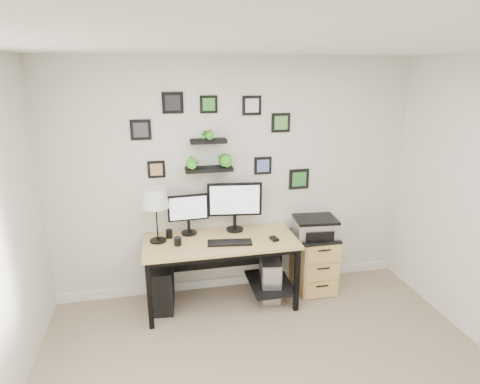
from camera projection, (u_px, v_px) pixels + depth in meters
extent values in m
plane|color=white|center=(306.00, 44.00, 2.16)|extent=(4.00, 4.00, 0.00)
plane|color=silver|center=(235.00, 179.00, 4.42)|extent=(4.00, 0.00, 4.00)
cube|color=white|center=(236.00, 280.00, 4.78)|extent=(4.00, 0.03, 0.10)
cube|color=tan|center=(221.00, 241.00, 4.19)|extent=(1.60, 0.70, 0.03)
cube|color=black|center=(221.00, 245.00, 4.21)|extent=(1.54, 0.64, 0.05)
cube|color=black|center=(216.00, 252.00, 4.58)|extent=(1.44, 0.02, 0.41)
cube|color=black|center=(270.00, 283.00, 4.47)|extent=(0.45, 0.63, 0.03)
cube|color=black|center=(150.00, 296.00, 3.88)|extent=(0.05, 0.05, 0.72)
cube|color=black|center=(150.00, 267.00, 4.44)|extent=(0.05, 0.05, 0.72)
cube|color=black|center=(297.00, 280.00, 4.17)|extent=(0.05, 0.05, 0.72)
cube|color=black|center=(280.00, 255.00, 4.73)|extent=(0.05, 0.05, 0.72)
cylinder|color=black|center=(189.00, 233.00, 4.35)|extent=(0.18, 0.18, 0.02)
cylinder|color=black|center=(189.00, 226.00, 4.32)|extent=(0.04, 0.04, 0.15)
cube|color=black|center=(188.00, 208.00, 4.26)|extent=(0.44, 0.05, 0.28)
cube|color=silver|center=(188.00, 208.00, 4.24)|extent=(0.39, 0.03, 0.24)
cylinder|color=black|center=(235.00, 229.00, 4.44)|extent=(0.21, 0.21, 0.02)
cylinder|color=black|center=(235.00, 222.00, 4.41)|extent=(0.04, 0.04, 0.17)
cube|color=black|center=(235.00, 199.00, 4.33)|extent=(0.59, 0.10, 0.37)
cube|color=silver|center=(235.00, 200.00, 4.31)|extent=(0.53, 0.07, 0.32)
cube|color=black|center=(230.00, 243.00, 4.10)|extent=(0.47, 0.20, 0.02)
cube|color=black|center=(274.00, 239.00, 4.18)|extent=(0.08, 0.11, 0.03)
cylinder|color=black|center=(158.00, 240.00, 4.16)|extent=(0.17, 0.17, 0.02)
cylinder|color=black|center=(157.00, 217.00, 4.08)|extent=(0.02, 0.02, 0.52)
cone|color=white|center=(155.00, 198.00, 4.02)|extent=(0.28, 0.28, 0.19)
cylinder|color=black|center=(178.00, 241.00, 4.06)|extent=(0.08, 0.08, 0.09)
cylinder|color=black|center=(169.00, 234.00, 4.23)|extent=(0.07, 0.07, 0.09)
cube|color=black|center=(163.00, 285.00, 4.30)|extent=(0.25, 0.50, 0.49)
cube|color=gray|center=(270.00, 276.00, 4.50)|extent=(0.28, 0.49, 0.47)
cube|color=silver|center=(272.00, 287.00, 4.28)|extent=(0.19, 0.04, 0.44)
cube|color=tan|center=(314.00, 262.00, 4.63)|extent=(0.42, 0.50, 0.65)
cube|color=black|center=(315.00, 236.00, 4.53)|extent=(0.43, 0.51, 0.02)
cube|color=tan|center=(321.00, 290.00, 4.45)|extent=(0.39, 0.02, 0.18)
cylinder|color=black|center=(322.00, 286.00, 4.42)|extent=(0.14, 0.02, 0.02)
cube|color=tan|center=(323.00, 273.00, 4.39)|extent=(0.39, 0.02, 0.18)
cylinder|color=black|center=(323.00, 269.00, 4.35)|extent=(0.14, 0.02, 0.02)
cube|color=tan|center=(324.00, 255.00, 4.32)|extent=(0.39, 0.02, 0.18)
cylinder|color=black|center=(325.00, 250.00, 4.29)|extent=(0.14, 0.02, 0.02)
cube|color=silver|center=(315.00, 228.00, 4.48)|extent=(0.48, 0.39, 0.18)
cube|color=black|center=(316.00, 219.00, 4.45)|extent=(0.48, 0.39, 0.03)
cube|color=black|center=(320.00, 237.00, 4.31)|extent=(0.31, 0.05, 0.10)
cube|color=black|center=(209.00, 169.00, 4.23)|extent=(0.50, 0.18, 0.04)
cube|color=black|center=(208.00, 141.00, 4.13)|extent=(0.38, 0.15, 0.04)
imported|color=green|center=(192.00, 155.00, 4.15)|extent=(0.15, 0.12, 0.27)
imported|color=green|center=(225.00, 154.00, 4.22)|extent=(0.15, 0.15, 0.27)
imported|color=green|center=(208.00, 127.00, 4.09)|extent=(0.13, 0.09, 0.25)
cube|color=black|center=(263.00, 166.00, 4.43)|extent=(0.19, 0.02, 0.19)
cube|color=#616EAA|center=(263.00, 166.00, 4.42)|extent=(0.14, 0.00, 0.14)
cube|color=black|center=(156.00, 169.00, 4.19)|extent=(0.18, 0.02, 0.18)
cube|color=tan|center=(156.00, 170.00, 4.18)|extent=(0.13, 0.00, 0.13)
cube|color=black|center=(252.00, 105.00, 4.20)|extent=(0.20, 0.02, 0.20)
cube|color=silver|center=(252.00, 106.00, 4.19)|extent=(0.14, 0.00, 0.14)
cube|color=black|center=(209.00, 104.00, 4.11)|extent=(0.18, 0.02, 0.18)
cube|color=#3A8E2F|center=(209.00, 104.00, 4.10)|extent=(0.13, 0.00, 0.13)
cube|color=black|center=(173.00, 103.00, 4.03)|extent=(0.21, 0.02, 0.21)
cube|color=black|center=(173.00, 103.00, 4.02)|extent=(0.15, 0.00, 0.15)
cube|color=black|center=(299.00, 179.00, 4.56)|extent=(0.23, 0.02, 0.23)
cube|color=#2D7D2F|center=(299.00, 179.00, 4.55)|extent=(0.16, 0.00, 0.16)
cube|color=black|center=(141.00, 130.00, 4.04)|extent=(0.21, 0.02, 0.21)
cube|color=#38393E|center=(141.00, 130.00, 4.03)|extent=(0.15, 0.00, 0.15)
cube|color=black|center=(281.00, 123.00, 4.32)|extent=(0.21, 0.02, 0.21)
cube|color=#559945|center=(281.00, 123.00, 4.31)|extent=(0.14, 0.00, 0.14)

